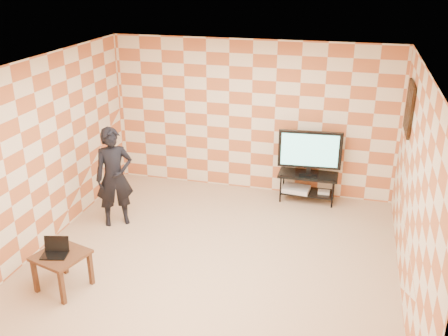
{
  "coord_description": "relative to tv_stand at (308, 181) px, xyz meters",
  "views": [
    {
      "loc": [
        1.67,
        -5.75,
        3.86
      ],
      "look_at": [
        0.0,
        0.6,
        1.15
      ],
      "focal_mm": 40.0,
      "sensor_mm": 36.0,
      "label": 1
    }
  ],
  "objects": [
    {
      "name": "wall_left",
      "position": [
        -3.57,
        -2.23,
        0.98
      ],
      "size": [
        0.02,
        5.0,
        2.7
      ],
      "primitive_type": "cube",
      "color": "beige",
      "rests_on": "ground"
    },
    {
      "name": "wall_front",
      "position": [
        -1.07,
        -4.73,
        0.98
      ],
      "size": [
        5.0,
        0.02,
        2.7
      ],
      "primitive_type": "cube",
      "color": "beige",
      "rests_on": "ground"
    },
    {
      "name": "wall_right",
      "position": [
        1.43,
        -2.23,
        0.98
      ],
      "size": [
        0.02,
        5.0,
        2.7
      ],
      "primitive_type": "cube",
      "color": "beige",
      "rests_on": "ground"
    },
    {
      "name": "tv",
      "position": [
        -0.0,
        -0.0,
        0.56
      ],
      "size": [
        1.06,
        0.22,
        0.77
      ],
      "color": "black",
      "rests_on": "tv_stand"
    },
    {
      "name": "dvd_player",
      "position": [
        -0.19,
        -0.03,
        -0.15
      ],
      "size": [
        0.49,
        0.37,
        0.08
      ],
      "primitive_type": "cube",
      "rotation": [
        0.0,
        0.0,
        -0.09
      ],
      "color": "silver",
      "rests_on": "tv_stand"
    },
    {
      "name": "wall_art",
      "position": [
        1.4,
        -0.68,
        1.58
      ],
      "size": [
        0.04,
        0.72,
        0.72
      ],
      "color": "black",
      "rests_on": "wall_right"
    },
    {
      "name": "ceiling",
      "position": [
        -1.07,
        -2.23,
        2.33
      ],
      "size": [
        5.0,
        5.0,
        0.02
      ],
      "primitive_type": "cube",
      "color": "white",
      "rests_on": "wall_back"
    },
    {
      "name": "game_console",
      "position": [
        0.29,
        -0.01,
        -0.17
      ],
      "size": [
        0.2,
        0.15,
        0.04
      ],
      "primitive_type": "cube",
      "rotation": [
        0.0,
        0.0,
        0.01
      ],
      "color": "silver",
      "rests_on": "tv_stand"
    },
    {
      "name": "laptop",
      "position": [
        -2.78,
        -3.35,
        0.18
      ],
      "size": [
        0.36,
        0.31,
        0.21
      ],
      "color": "black",
      "rests_on": "side_table"
    },
    {
      "name": "wall_back",
      "position": [
        -1.07,
        0.27,
        0.98
      ],
      "size": [
        5.0,
        0.02,
        2.7
      ],
      "primitive_type": "cube",
      "color": "beige",
      "rests_on": "ground"
    },
    {
      "name": "floor",
      "position": [
        -1.07,
        -2.23,
        -0.37
      ],
      "size": [
        5.0,
        5.0,
        0.0
      ],
      "primitive_type": "plane",
      "color": "tan",
      "rests_on": "ground"
    },
    {
      "name": "person",
      "position": [
        -2.84,
        -1.58,
        0.43
      ],
      "size": [
        0.69,
        0.63,
        1.59
      ],
      "primitive_type": "imported",
      "rotation": [
        0.0,
        0.0,
        0.57
      ],
      "color": "black",
      "rests_on": "floor"
    },
    {
      "name": "tv_stand",
      "position": [
        0.0,
        0.0,
        0.0
      ],
      "size": [
        1.0,
        0.45,
        0.5
      ],
      "color": "black",
      "rests_on": "floor"
    },
    {
      "name": "side_table",
      "position": [
        -2.72,
        -3.34,
        0.05
      ],
      "size": [
        0.7,
        0.7,
        0.5
      ],
      "color": "#3C2317",
      "rests_on": "floor"
    }
  ]
}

